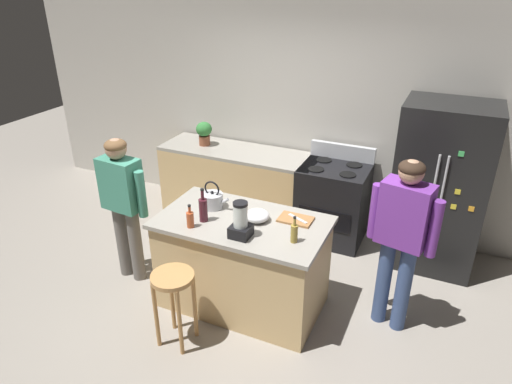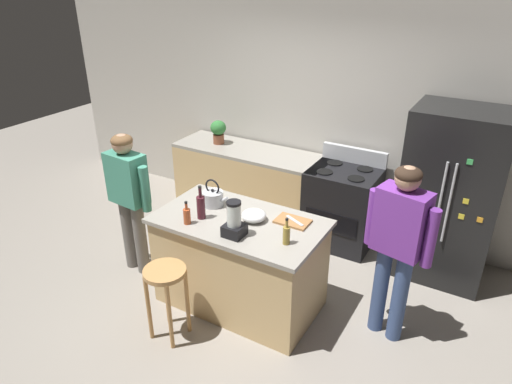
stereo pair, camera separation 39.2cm
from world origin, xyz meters
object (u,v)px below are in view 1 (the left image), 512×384
(potted_plant, at_px, (204,132))
(mixing_bowl, at_px, (257,216))
(refrigerator, at_px, (439,188))
(person_by_sink_right, at_px, (402,231))
(stove_range, at_px, (333,202))
(blender_appliance, at_px, (241,222))
(person_by_island_left, at_px, (123,197))
(bottle_cooking_sauce, at_px, (190,219))
(bar_stool, at_px, (174,291))
(cutting_board, at_px, (296,219))
(tea_kettle, at_px, (213,200))
(bottle_wine, at_px, (203,209))
(bottle_vinegar, at_px, (294,233))
(kitchen_island, at_px, (243,263))
(chef_knife, at_px, (298,219))

(potted_plant, xyz_separation_m, mixing_bowl, (1.41, -1.49, -0.12))
(refrigerator, xyz_separation_m, potted_plant, (-2.83, 0.05, 0.20))
(person_by_sink_right, xyz_separation_m, mixing_bowl, (-1.21, -0.24, -0.01))
(stove_range, xyz_separation_m, person_by_sink_right, (0.90, -1.23, 0.51))
(refrigerator, distance_m, blender_appliance, 2.26)
(person_by_island_left, height_order, mixing_bowl, person_by_island_left)
(bottle_cooking_sauce, bearing_deg, bar_stool, -81.37)
(cutting_board, bearing_deg, person_by_sink_right, 5.79)
(stove_range, distance_m, blender_appliance, 1.89)
(stove_range, relative_size, cutting_board, 3.65)
(person_by_island_left, xyz_separation_m, tea_kettle, (0.89, 0.20, 0.07))
(bottle_cooking_sauce, xyz_separation_m, bottle_wine, (0.05, 0.14, 0.04))
(blender_appliance, xyz_separation_m, mixing_bowl, (0.01, 0.30, -0.08))
(bar_stool, relative_size, bottle_vinegar, 2.95)
(refrigerator, height_order, cutting_board, refrigerator)
(kitchen_island, distance_m, cutting_board, 0.67)
(person_by_island_left, xyz_separation_m, cutting_board, (1.69, 0.29, 0.00))
(blender_appliance, bearing_deg, person_by_island_left, 173.43)
(bar_stool, height_order, potted_plant, potted_plant)
(bottle_vinegar, xyz_separation_m, chef_knife, (-0.09, 0.34, -0.06))
(bottle_wine, height_order, tea_kettle, bottle_wine)
(bottle_wine, relative_size, mixing_bowl, 1.42)
(kitchen_island, relative_size, chef_knife, 6.94)
(potted_plant, bearing_deg, person_by_sink_right, -25.64)
(bottle_wine, height_order, chef_knife, bottle_wine)
(stove_range, distance_m, bottle_wine, 1.91)
(blender_appliance, bearing_deg, bottle_wine, 166.21)
(kitchen_island, height_order, potted_plant, potted_plant)
(person_by_sink_right, distance_m, bottle_wine, 1.70)
(bottle_cooking_sauce, height_order, mixing_bowl, bottle_cooking_sauce)
(bar_stool, relative_size, mixing_bowl, 3.14)
(person_by_island_left, xyz_separation_m, blender_appliance, (1.36, -0.16, 0.12))
(bottle_cooking_sauce, height_order, cutting_board, bottle_cooking_sauce)
(bar_stool, xyz_separation_m, bottle_vinegar, (0.84, 0.56, 0.46))
(bar_stool, relative_size, bottle_wine, 2.20)
(bottle_vinegar, height_order, cutting_board, bottle_vinegar)
(cutting_board, bearing_deg, refrigerator, 49.53)
(bottle_vinegar, distance_m, chef_knife, 0.36)
(potted_plant, height_order, chef_knife, potted_plant)
(potted_plant, bearing_deg, bottle_cooking_sauce, -63.21)
(refrigerator, xyz_separation_m, stove_range, (-1.11, 0.02, -0.42))
(blender_appliance, distance_m, mixing_bowl, 0.31)
(person_by_sink_right, distance_m, bottle_vinegar, 0.90)
(kitchen_island, xyz_separation_m, stove_range, (0.43, 1.52, 0.01))
(person_by_sink_right, height_order, potted_plant, person_by_sink_right)
(mixing_bowl, bearing_deg, person_by_island_left, -174.05)
(bottle_vinegar, bearing_deg, tea_kettle, 164.33)
(mixing_bowl, bearing_deg, stove_range, 78.07)
(bottle_vinegar, bearing_deg, person_by_sink_right, 28.53)
(bottle_cooking_sauce, relative_size, bottle_vinegar, 0.92)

